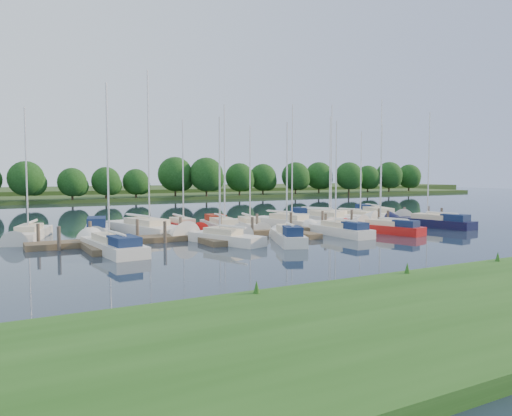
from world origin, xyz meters
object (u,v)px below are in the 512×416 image
dock (286,231)px  motorboat (97,230)px  sailboat_n_0 (29,236)px  sailboat_n_5 (249,226)px  sailboat_s_2 (288,238)px

dock → motorboat: bearing=153.3°
sailboat_n_0 → motorboat: 5.16m
dock → sailboat_n_5: 4.41m
dock → sailboat_n_0: 20.32m
sailboat_n_5 → sailboat_n_0: bearing=4.5°
dock → sailboat_n_0: bearing=161.1°
sailboat_n_0 → motorboat: bearing=-156.7°
motorboat → sailboat_s_2: bearing=145.8°
sailboat_n_0 → sailboat_s_2: sailboat_n_0 is taller
dock → sailboat_n_0: sailboat_n_0 is taller
dock → sailboat_s_2: 5.68m
motorboat → sailboat_n_5: 13.11m
dock → sailboat_s_2: size_ratio=4.33×
sailboat_n_5 → sailboat_s_2: 9.22m
dock → sailboat_n_5: (-1.30, 4.22, 0.08)m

